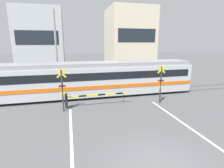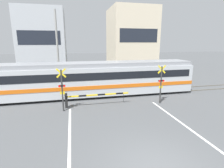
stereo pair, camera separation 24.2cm
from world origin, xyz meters
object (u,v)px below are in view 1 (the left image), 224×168
at_px(commuter_train, 91,78).
at_px(crossing_signal_right, 161,82).
at_px(crossing_barrier_near, 85,97).
at_px(crossing_barrier_far, 120,80).
at_px(crossing_signal_left, 62,88).
at_px(pedestrian, 107,74).

bearing_deg(commuter_train, crossing_signal_right, -33.00).
distance_m(crossing_barrier_near, crossing_barrier_far, 6.98).
distance_m(commuter_train, crossing_barrier_near, 3.01).
height_order(crossing_barrier_near, crossing_signal_right, crossing_signal_right).
height_order(crossing_barrier_near, crossing_signal_left, crossing_signal_left).
height_order(crossing_barrier_far, crossing_signal_right, crossing_signal_right).
bearing_deg(pedestrian, crossing_signal_right, -73.98).
xyz_separation_m(commuter_train, crossing_barrier_near, (-0.83, -2.74, -0.93)).
distance_m(crossing_barrier_near, crossing_signal_left, 1.99).
distance_m(crossing_signal_left, pedestrian, 10.18).
bearing_deg(crossing_barrier_near, pedestrian, 67.18).
relative_size(crossing_barrier_near, crossing_signal_left, 1.59).
bearing_deg(commuter_train, crossing_barrier_near, -106.83).
distance_m(crossing_signal_left, crossing_signal_right, 7.60).
distance_m(crossing_barrier_near, crossing_signal_right, 6.09).
height_order(crossing_barrier_near, crossing_barrier_far, same).
distance_m(commuter_train, crossing_barrier_far, 4.55).
bearing_deg(crossing_signal_left, commuter_train, 53.77).
bearing_deg(crossing_barrier_near, crossing_signal_left, -159.70).
xyz_separation_m(crossing_barrier_far, crossing_signal_left, (-5.98, -6.06, 0.98)).
height_order(commuter_train, pedestrian, commuter_train).
xyz_separation_m(crossing_signal_right, pedestrian, (-2.53, 8.80, -0.73)).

